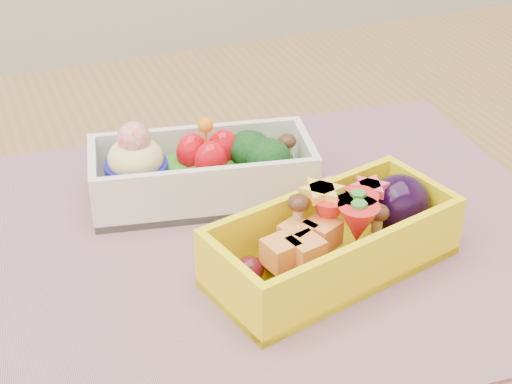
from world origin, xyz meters
name	(u,v)px	position (x,y,z in m)	size (l,w,h in m)	color
table	(257,334)	(0.00, 0.00, 0.65)	(1.20, 0.80, 0.75)	brown
placemat	(249,239)	(-0.01, 0.00, 0.75)	(0.49, 0.38, 0.00)	#A16F77
bento_white	(201,171)	(-0.02, 0.07, 0.78)	(0.19, 0.11, 0.07)	silver
bento_yellow	(337,238)	(0.04, -0.06, 0.78)	(0.20, 0.12, 0.06)	yellow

